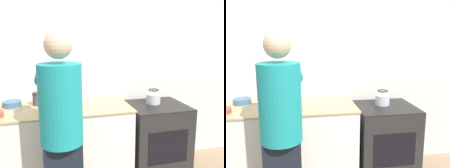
% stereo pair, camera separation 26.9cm
% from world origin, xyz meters
% --- Properties ---
extents(wall_back, '(8.00, 0.05, 2.60)m').
position_xyz_m(wall_back, '(0.00, 0.73, 1.30)').
color(wall_back, silver).
rests_on(wall_back, ground_plane).
extents(counter, '(1.60, 0.69, 0.94)m').
position_xyz_m(counter, '(-0.37, 0.33, 0.47)').
color(counter, silver).
rests_on(counter, ground_plane).
extents(oven, '(0.69, 0.63, 0.89)m').
position_xyz_m(oven, '(0.81, 0.32, 0.44)').
color(oven, black).
rests_on(oven, ground_plane).
extents(person, '(0.41, 0.64, 1.75)m').
position_xyz_m(person, '(-0.35, -0.28, 0.95)').
color(person, black).
rests_on(person, ground_plane).
extents(cutting_board, '(0.37, 0.19, 0.02)m').
position_xyz_m(cutting_board, '(-0.34, 0.21, 0.95)').
color(cutting_board, '#A87A4C').
rests_on(cutting_board, counter).
extents(knife, '(0.18, 0.04, 0.01)m').
position_xyz_m(knife, '(-0.31, 0.18, 0.96)').
color(knife, silver).
rests_on(knife, cutting_board).
extents(kettle, '(0.17, 0.17, 0.18)m').
position_xyz_m(kettle, '(0.79, 0.38, 0.96)').
color(kettle, silver).
rests_on(kettle, oven).
extents(bowl_mixing, '(0.20, 0.20, 0.06)m').
position_xyz_m(bowl_mixing, '(-0.83, 0.51, 0.97)').
color(bowl_mixing, '#426684').
rests_on(bowl_mixing, counter).
extents(canister_jar, '(0.14, 0.14, 0.14)m').
position_xyz_m(canister_jar, '(-0.54, 0.50, 1.01)').
color(canister_jar, '#4C4C51').
rests_on(canister_jar, counter).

